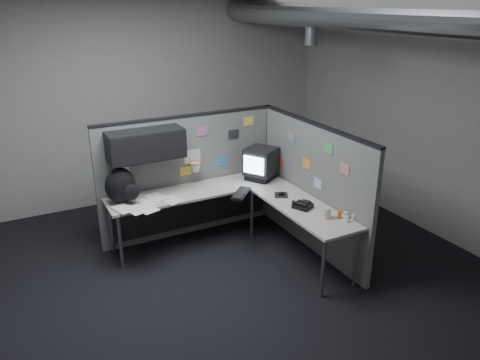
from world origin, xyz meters
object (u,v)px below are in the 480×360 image
desk (225,202)px  keyboard (241,193)px  backpack (121,186)px  phone (302,205)px  monitor (261,163)px

desk → keyboard: 0.24m
keyboard → backpack: size_ratio=0.91×
keyboard → phone: 0.81m
monitor → phone: bearing=-79.1°
monitor → phone: size_ratio=2.02×
backpack → monitor: bearing=-20.0°
desk → phone: size_ratio=9.14×
monitor → keyboard: bearing=-129.4°
desk → backpack: bearing=165.7°
backpack → desk: bearing=-32.6°
keyboard → phone: size_ratio=1.58×
backpack → keyboard: bearing=-35.9°
desk → keyboard: (0.16, -0.12, 0.13)m
desk → monitor: monitor is taller
desk → keyboard: size_ratio=5.79×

